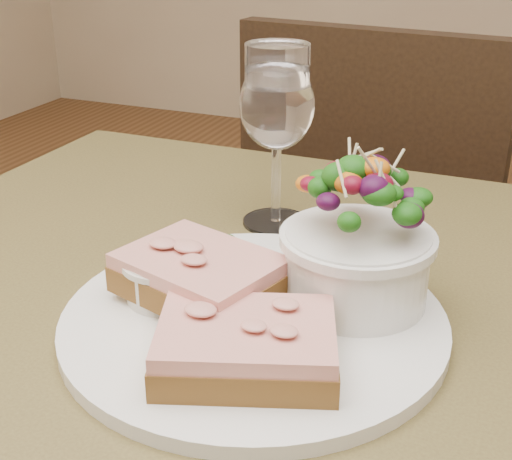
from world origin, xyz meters
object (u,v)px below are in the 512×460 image
at_px(chair_far, 383,332).
at_px(sandwich_back, 200,275).
at_px(dinner_plate, 254,320).
at_px(ramekin, 166,276).
at_px(salad_bowl, 358,235).
at_px(wine_glass, 277,111).
at_px(cafe_table, 229,405).
at_px(sandwich_front, 246,346).

xyz_separation_m(chair_far, sandwich_back, (-0.01, -0.74, 0.49)).
bearing_deg(dinner_plate, sandwich_back, 177.72).
bearing_deg(ramekin, dinner_plate, 2.22).
bearing_deg(chair_far, dinner_plate, 99.23).
relative_size(salad_bowl, wine_glass, 0.73).
distance_m(cafe_table, ramekin, 0.14).
distance_m(sandwich_front, sandwich_back, 0.10).
bearing_deg(sandwich_back, wine_glass, 109.47).
distance_m(salad_bowl, wine_glass, 0.20).
bearing_deg(salad_bowl, chair_far, 98.57).
relative_size(chair_far, sandwich_back, 6.15).
bearing_deg(dinner_plate, wine_glass, 106.26).
relative_size(cafe_table, salad_bowl, 6.30).
relative_size(chair_far, wine_glass, 5.14).
xyz_separation_m(cafe_table, wine_glass, (-0.03, 0.18, 0.22)).
xyz_separation_m(sandwich_front, salad_bowl, (0.05, 0.12, 0.04)).
height_order(cafe_table, wine_glass, wine_glass).
height_order(sandwich_front, salad_bowl, salad_bowl).
bearing_deg(ramekin, chair_far, 86.92).
height_order(dinner_plate, sandwich_front, sandwich_front).
distance_m(cafe_table, salad_bowl, 0.20).
distance_m(dinner_plate, wine_glass, 0.24).
bearing_deg(wine_glass, chair_far, 87.76).
bearing_deg(chair_far, ramekin, 93.34).
relative_size(sandwich_back, salad_bowl, 1.15).
distance_m(sandwich_front, wine_glass, 0.29).
height_order(dinner_plate, salad_bowl, salad_bowl).
distance_m(dinner_plate, salad_bowl, 0.11).
distance_m(sandwich_front, salad_bowl, 0.13).
distance_m(chair_far, ramekin, 0.89).
distance_m(dinner_plate, ramekin, 0.08).
height_order(sandwich_back, wine_glass, wine_glass).
relative_size(chair_far, ramekin, 13.43).
bearing_deg(salad_bowl, sandwich_back, -156.06).
bearing_deg(wine_glass, sandwich_front, -73.14).
relative_size(cafe_table, sandwich_front, 5.35).
bearing_deg(sandwich_back, dinner_plate, 14.31).
bearing_deg(dinner_plate, chair_far, 92.81).
bearing_deg(cafe_table, salad_bowl, 18.96).
bearing_deg(salad_bowl, sandwich_front, -110.76).
distance_m(dinner_plate, sandwich_back, 0.06).
bearing_deg(wine_glass, cafe_table, -81.89).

